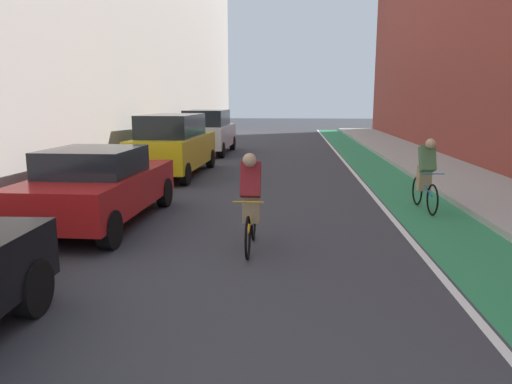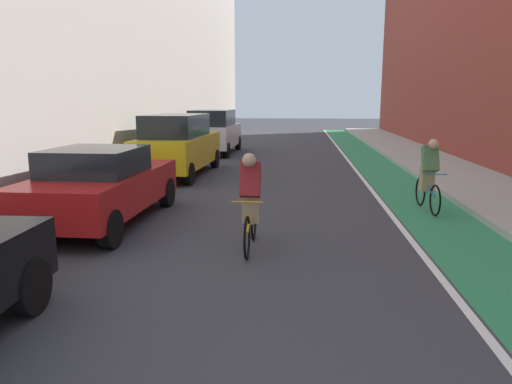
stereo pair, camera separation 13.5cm
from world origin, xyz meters
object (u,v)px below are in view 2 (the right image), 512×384
Objects in this scene: cyclist_mid at (251,199)px; cyclist_trailing at (429,173)px; parked_suv_white at (213,131)px; parked_sedan_red at (101,185)px; parked_suv_yellow_cab at (178,144)px.

cyclist_trailing is at bearing 40.77° from cyclist_mid.
parked_suv_white reaches higher than cyclist_mid.
parked_sedan_red is 2.52× the size of cyclist_mid.
cyclist_trailing reaches higher than parked_sedan_red.
parked_suv_yellow_cab reaches higher than cyclist_trailing.
parked_sedan_red is 3.44m from cyclist_mid.
parked_sedan_red is 6.25m from parked_suv_yellow_cab.
parked_suv_yellow_cab is 2.80× the size of cyclist_trailing.
cyclist_trailing is at bearing -58.27° from parked_suv_white.
parked_suv_white is (-0.00, 12.74, 0.23)m from parked_sedan_red.
parked_sedan_red is at bearing -90.00° from parked_suv_white.
cyclist_mid reaches higher than cyclist_trailing.
parked_suv_yellow_cab is 1.07× the size of parked_suv_white.
parked_suv_yellow_cab is at bearing 146.53° from cyclist_trailing.
parked_suv_white reaches higher than cyclist_trailing.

